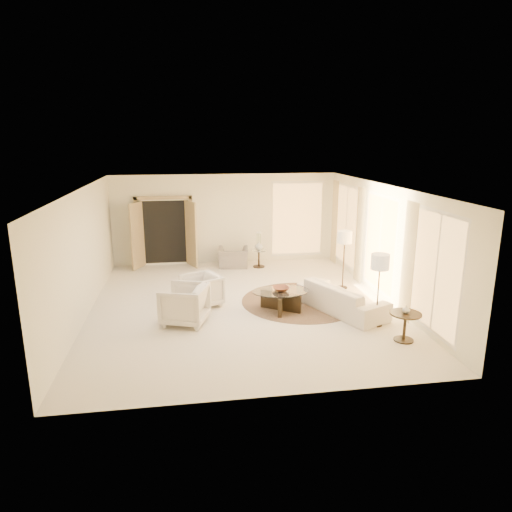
{
  "coord_description": "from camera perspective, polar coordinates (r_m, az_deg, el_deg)",
  "views": [
    {
      "loc": [
        -1.25,
        -10.15,
        3.86
      ],
      "look_at": [
        0.4,
        0.4,
        1.1
      ],
      "focal_mm": 32.0,
      "sensor_mm": 36.0,
      "label": 1
    }
  ],
  "objects": [
    {
      "name": "accent_chair",
      "position": [
        14.05,
        -2.87,
        0.22
      ],
      "size": [
        0.98,
        0.7,
        0.8
      ],
      "primitive_type": "imported",
      "rotation": [
        0.0,
        0.0,
        3.02
      ],
      "color": "gray",
      "rests_on": "room"
    },
    {
      "name": "end_vase",
      "position": [
        9.34,
        18.26,
        -6.36
      ],
      "size": [
        0.17,
        0.17,
        0.16
      ],
      "primitive_type": "imported",
      "rotation": [
        0.0,
        0.0,
        0.1
      ],
      "color": "silver",
      "rests_on": "end_table"
    },
    {
      "name": "side_table",
      "position": [
        14.03,
        0.35,
        -0.08
      ],
      "size": [
        0.47,
        0.47,
        0.55
      ],
      "rotation": [
        0.0,
        0.0,
        0.38
      ],
      "color": "black",
      "rests_on": "room"
    },
    {
      "name": "end_table",
      "position": [
        9.43,
        18.14,
        -7.82
      ],
      "size": [
        0.61,
        0.61,
        0.58
      ],
      "rotation": [
        0.0,
        0.0,
        0.05
      ],
      "color": "black",
      "rests_on": "room"
    },
    {
      "name": "sofa",
      "position": [
        10.64,
        10.68,
        -5.16
      ],
      "size": [
        1.72,
        2.39,
        0.65
      ],
      "primitive_type": "imported",
      "rotation": [
        0.0,
        0.0,
        2.0
      ],
      "color": "silver",
      "rests_on": "room"
    },
    {
      "name": "room",
      "position": [
        10.51,
        -1.82,
        0.95
      ],
      "size": [
        7.04,
        8.04,
        2.83
      ],
      "color": "white",
      "rests_on": "ground"
    },
    {
      "name": "floor_lamp_near",
      "position": [
        12.03,
        11.02,
        2.01
      ],
      "size": [
        0.37,
        0.37,
        1.54
      ],
      "rotation": [
        0.0,
        0.0,
        0.03
      ],
      "color": "black",
      "rests_on": "room"
    },
    {
      "name": "armchair_left",
      "position": [
        10.85,
        -6.84,
        -4.11
      ],
      "size": [
        1.02,
        1.05,
        0.83
      ],
      "primitive_type": "imported",
      "rotation": [
        0.0,
        0.0,
        -1.15
      ],
      "color": "silver",
      "rests_on": "room"
    },
    {
      "name": "floor_lamp_far",
      "position": [
        9.73,
        15.24,
        -1.11
      ],
      "size": [
        0.38,
        0.38,
        1.56
      ],
      "rotation": [
        0.0,
        0.0,
        0.22
      ],
      "color": "black",
      "rests_on": "room"
    },
    {
      "name": "coffee_table",
      "position": [
        10.54,
        3.11,
        -5.26
      ],
      "size": [
        1.69,
        1.69,
        0.48
      ],
      "rotation": [
        0.0,
        0.0,
        0.37
      ],
      "color": "black",
      "rests_on": "room"
    },
    {
      "name": "bowl",
      "position": [
        10.46,
        3.12,
        -4.12
      ],
      "size": [
        0.41,
        0.41,
        0.09
      ],
      "primitive_type": "imported",
      "rotation": [
        0.0,
        0.0,
        0.11
      ],
      "color": "brown",
      "rests_on": "coffee_table"
    },
    {
      "name": "window_back_corner",
      "position": [
        14.75,
        5.18,
        4.64
      ],
      "size": [
        1.7,
        0.1,
        2.4
      ],
      "primitive_type": null,
      "color": "#FFBF66",
      "rests_on": "room"
    },
    {
      "name": "armchair_right",
      "position": [
        9.9,
        -8.94,
        -5.75
      ],
      "size": [
        1.09,
        1.13,
        0.93
      ],
      "primitive_type": "imported",
      "rotation": [
        0.0,
        0.0,
        -1.9
      ],
      "color": "silver",
      "rests_on": "room"
    },
    {
      "name": "area_rug",
      "position": [
        11.24,
        5.65,
        -5.63
      ],
      "size": [
        3.12,
        3.12,
        0.01
      ],
      "primitive_type": "cylinder",
      "rotation": [
        0.0,
        0.0,
        0.08
      ],
      "color": "#3D281B",
      "rests_on": "room"
    },
    {
      "name": "french_doors",
      "position": [
        14.25,
        -11.35,
        2.91
      ],
      "size": [
        1.95,
        0.66,
        2.16
      ],
      "color": "tan",
      "rests_on": "room"
    },
    {
      "name": "windows_right",
      "position": [
        11.55,
        15.37,
        1.42
      ],
      "size": [
        0.1,
        6.4,
        2.4
      ],
      "primitive_type": null,
      "color": "#FFBF66",
      "rests_on": "room"
    },
    {
      "name": "curtains_right",
      "position": [
        12.35,
        13.46,
        2.13
      ],
      "size": [
        0.06,
        5.2,
        2.6
      ],
      "primitive_type": null,
      "color": "beige",
      "rests_on": "room"
    },
    {
      "name": "side_vase",
      "position": [
        13.95,
        0.36,
        1.3
      ],
      "size": [
        0.27,
        0.27,
        0.26
      ],
      "primitive_type": "imported",
      "rotation": [
        0.0,
        0.0,
        0.09
      ],
      "color": "silver",
      "rests_on": "side_table"
    }
  ]
}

